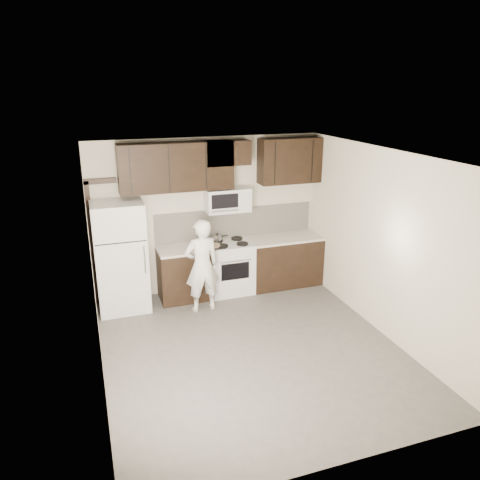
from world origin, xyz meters
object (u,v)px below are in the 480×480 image
stove (230,267)px  refrigerator (121,257)px  microwave (227,200)px  person (202,266)px

stove → refrigerator: size_ratio=0.52×
microwave → person: (-0.64, -0.65, -0.88)m
person → refrigerator: bearing=-25.3°
refrigerator → person: size_ratio=1.17×
person → stove: bearing=-143.3°
stove → microwave: bearing=90.1°
stove → refrigerator: 1.90m
stove → refrigerator: (-1.85, -0.05, 0.44)m
refrigerator → stove: bearing=1.5°
microwave → person: size_ratio=0.49×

